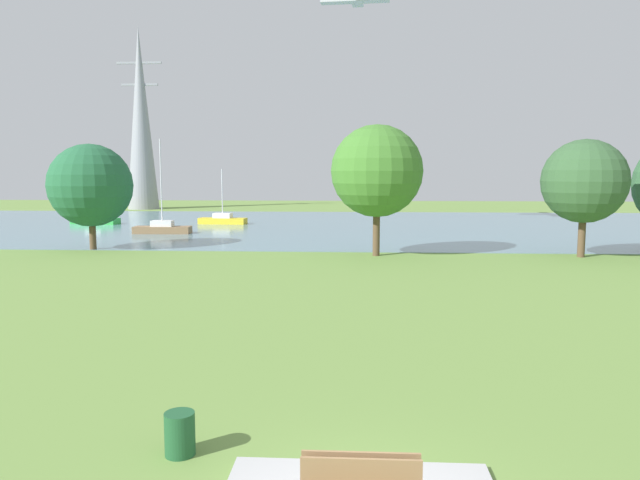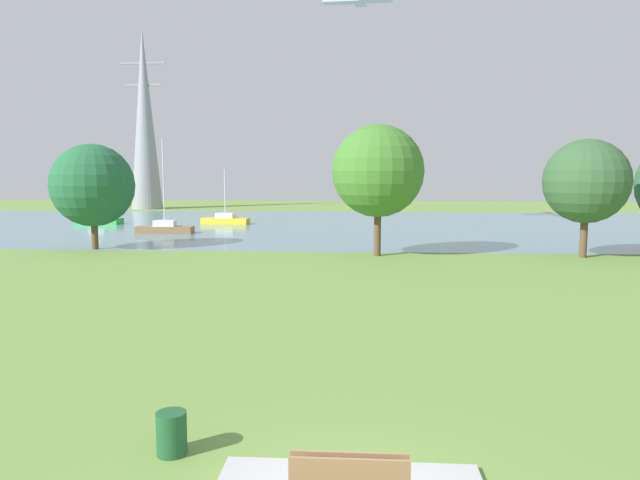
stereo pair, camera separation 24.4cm
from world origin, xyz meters
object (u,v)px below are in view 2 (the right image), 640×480
at_px(sailboat_yellow, 225,220).
at_px(sailboat_brown, 165,228).
at_px(tree_west_near, 586,181).
at_px(tree_east_near, 378,171).
at_px(bench_facing_water, 350,479).
at_px(sailboat_green, 99,220).
at_px(electricity_pylon, 145,119).
at_px(tree_west_far, 93,185).
at_px(litter_bin, 172,433).

xyz_separation_m(sailboat_yellow, sailboat_brown, (-3.05, -9.65, 0.03)).
relative_size(sailboat_yellow, tree_west_near, 0.77).
bearing_deg(sailboat_yellow, tree_east_near, -56.42).
height_order(bench_facing_water, sailboat_yellow, sailboat_yellow).
distance_m(sailboat_green, tree_east_near, 35.27).
relative_size(tree_west_near, electricity_pylon, 0.28).
relative_size(sailboat_green, electricity_pylon, 0.22).
bearing_deg(tree_west_far, tree_west_near, -3.18).
xyz_separation_m(sailboat_green, tree_west_far, (8.57, -19.53, 3.88)).
relative_size(bench_facing_water, tree_east_near, 0.22).
relative_size(sailboat_yellow, tree_east_near, 0.68).
height_order(bench_facing_water, tree_east_near, tree_east_near).
xyz_separation_m(litter_bin, sailboat_yellow, (-10.19, 48.90, 0.05)).
bearing_deg(tree_east_near, tree_west_far, 174.43).
bearing_deg(electricity_pylon, sailboat_green, -80.68).
bearing_deg(bench_facing_water, tree_east_near, 87.47).
bearing_deg(sailboat_yellow, electricity_pylon, 124.77).
height_order(sailboat_yellow, tree_west_far, tree_west_far).
bearing_deg(bench_facing_water, litter_bin, 154.77).
bearing_deg(tree_west_near, sailboat_brown, 157.72).
distance_m(bench_facing_water, sailboat_brown, 44.03).
bearing_deg(litter_bin, sailboat_green, 115.64).
relative_size(litter_bin, tree_west_near, 0.11).
height_order(sailboat_yellow, tree_east_near, tree_east_near).
height_order(tree_west_far, tree_east_near, tree_east_near).
distance_m(litter_bin, tree_west_far, 32.27).
distance_m(litter_bin, sailboat_yellow, 49.95).
bearing_deg(electricity_pylon, litter_bin, -69.65).
bearing_deg(litter_bin, bench_facing_water, -25.23).
height_order(sailboat_brown, sailboat_green, sailboat_brown).
distance_m(bench_facing_water, sailboat_yellow, 52.23).
relative_size(bench_facing_water, tree_west_near, 0.25).
distance_m(litter_bin, electricity_pylon, 79.34).
relative_size(tree_west_far, tree_west_near, 0.98).
bearing_deg(sailboat_green, sailboat_yellow, 3.64).
bearing_deg(sailboat_brown, sailboat_green, 138.07).
relative_size(sailboat_yellow, tree_west_far, 0.78).
relative_size(sailboat_brown, tree_west_far, 1.13).
bearing_deg(bench_facing_water, tree_west_far, 120.60).
xyz_separation_m(bench_facing_water, sailboat_yellow, (-13.49, 50.45, -0.02)).
relative_size(tree_east_near, tree_west_near, 1.13).
bearing_deg(sailboat_brown, tree_east_near, -35.20).
bearing_deg(sailboat_yellow, bench_facing_water, -75.03).
distance_m(sailboat_brown, tree_east_near, 22.29).
height_order(sailboat_yellow, sailboat_green, sailboat_green).
xyz_separation_m(sailboat_green, electricity_pylon, (-4.16, 25.38, 12.42)).
xyz_separation_m(litter_bin, tree_east_near, (4.55, 26.69, 4.87)).
relative_size(litter_bin, electricity_pylon, 0.03).
xyz_separation_m(sailboat_yellow, electricity_pylon, (-17.05, 24.56, 12.42)).
distance_m(sailboat_green, tree_west_far, 21.67).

